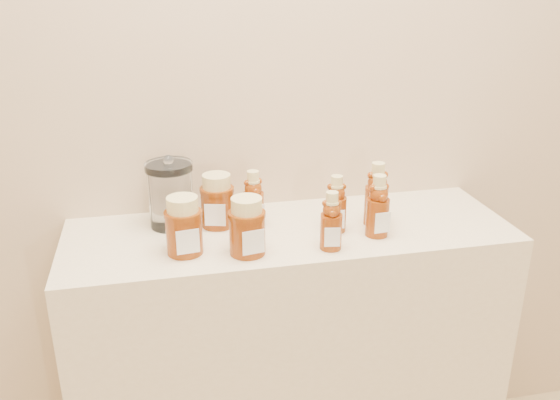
{
  "coord_description": "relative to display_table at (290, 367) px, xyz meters",
  "views": [
    {
      "loc": [
        -0.34,
        0.14,
        1.56
      ],
      "look_at": [
        -0.04,
        1.52,
        1.0
      ],
      "focal_mm": 38.0,
      "sensor_mm": 36.0,
      "label": 1
    }
  ],
  "objects": [
    {
      "name": "wall_back",
      "position": [
        0.0,
        0.2,
        0.9
      ],
      "size": [
        3.5,
        0.02,
        2.7
      ],
      "primitive_type": "cube",
      "color": "tan",
      "rests_on": "ground"
    },
    {
      "name": "display_table",
      "position": [
        0.0,
        0.0,
        0.0
      ],
      "size": [
        1.2,
        0.4,
        0.9
      ],
      "primitive_type": "cube",
      "color": "beige",
      "rests_on": "ground"
    },
    {
      "name": "bear_bottle_back_left",
      "position": [
        -0.09,
        0.04,
        0.54
      ],
      "size": [
        0.07,
        0.07,
        0.18
      ],
      "primitive_type": null,
      "rotation": [
        0.0,
        0.0,
        0.21
      ],
      "color": "#672508",
      "rests_on": "display_table"
    },
    {
      "name": "bear_bottle_back_mid",
      "position": [
        0.12,
        -0.03,
        0.54
      ],
      "size": [
        0.07,
        0.07,
        0.17
      ],
      "primitive_type": null,
      "rotation": [
        0.0,
        0.0,
        -0.17
      ],
      "color": "#672508",
      "rests_on": "display_table"
    },
    {
      "name": "bear_bottle_back_right",
      "position": [
        0.24,
        -0.01,
        0.55
      ],
      "size": [
        0.07,
        0.07,
        0.2
      ],
      "primitive_type": null,
      "rotation": [
        0.0,
        0.0,
        -0.06
      ],
      "color": "#672508",
      "rests_on": "display_table"
    },
    {
      "name": "bear_bottle_front_left",
      "position": [
        0.07,
        -0.13,
        0.54
      ],
      "size": [
        0.07,
        0.07,
        0.17
      ],
      "primitive_type": null,
      "rotation": [
        0.0,
        0.0,
        -0.17
      ],
      "color": "#672508",
      "rests_on": "display_table"
    },
    {
      "name": "bear_bottle_front_right",
      "position": [
        0.21,
        -0.08,
        0.54
      ],
      "size": [
        0.07,
        0.07,
        0.19
      ],
      "primitive_type": null,
      "rotation": [
        0.0,
        0.0,
        0.09
      ],
      "color": "#672508",
      "rests_on": "display_table"
    },
    {
      "name": "honey_jar_left",
      "position": [
        -0.29,
        -0.08,
        0.52
      ],
      "size": [
        0.1,
        0.1,
        0.15
      ],
      "primitive_type": null,
      "rotation": [
        0.0,
        0.0,
        0.13
      ],
      "color": "#672508",
      "rests_on": "display_table"
    },
    {
      "name": "honey_jar_back",
      "position": [
        -0.19,
        0.07,
        0.52
      ],
      "size": [
        0.11,
        0.11,
        0.15
      ],
      "primitive_type": null,
      "rotation": [
        0.0,
        0.0,
        -0.26
      ],
      "color": "#672508",
      "rests_on": "display_table"
    },
    {
      "name": "honey_jar_front",
      "position": [
        -0.14,
        -0.11,
        0.52
      ],
      "size": [
        0.11,
        0.11,
        0.15
      ],
      "primitive_type": null,
      "rotation": [
        0.0,
        0.0,
        0.17
      ],
      "color": "#672508",
      "rests_on": "display_table"
    },
    {
      "name": "glass_canister",
      "position": [
        -0.31,
        0.1,
        0.55
      ],
      "size": [
        0.17,
        0.17,
        0.19
      ],
      "primitive_type": null,
      "rotation": [
        0.0,
        0.0,
        0.42
      ],
      "color": "white",
      "rests_on": "display_table"
    }
  ]
}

